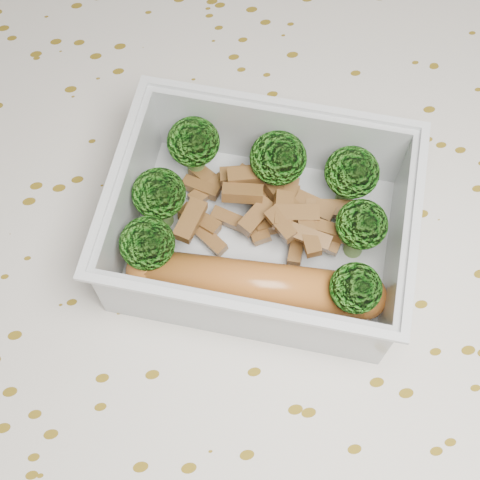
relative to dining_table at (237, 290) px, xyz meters
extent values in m
plane|color=olive|center=(0.00, 0.00, -0.67)|extent=(4.00, 4.00, 0.00)
cube|color=brown|center=(0.00, 0.00, 0.06)|extent=(1.40, 0.90, 0.04)
cube|color=silver|center=(0.00, 0.00, 0.09)|extent=(1.46, 0.96, 0.01)
cube|color=silver|center=(0.02, 0.00, 0.09)|extent=(0.23, 0.21, 0.00)
cube|color=silver|center=(0.04, 0.06, 0.12)|extent=(0.17, 0.08, 0.06)
cube|color=silver|center=(-0.01, -0.07, 0.12)|extent=(0.17, 0.08, 0.06)
cube|color=silver|center=(0.10, -0.04, 0.12)|extent=(0.06, 0.13, 0.06)
cube|color=silver|center=(-0.07, 0.03, 0.12)|extent=(0.06, 0.13, 0.06)
cube|color=silver|center=(0.05, 0.07, 0.16)|extent=(0.18, 0.08, 0.00)
cube|color=silver|center=(-0.01, -0.07, 0.16)|extent=(0.18, 0.08, 0.00)
cube|color=silver|center=(0.10, -0.04, 0.16)|extent=(0.06, 0.13, 0.00)
cube|color=silver|center=(-0.07, 0.04, 0.16)|extent=(0.06, 0.13, 0.00)
cylinder|color=#608C3F|center=(-0.02, 0.06, 0.11)|extent=(0.02, 0.02, 0.03)
ellipsoid|color=#37791D|center=(-0.02, 0.06, 0.13)|extent=(0.04, 0.04, 0.03)
cylinder|color=#608C3F|center=(0.04, 0.04, 0.11)|extent=(0.02, 0.02, 0.02)
ellipsoid|color=#37791D|center=(0.04, 0.04, 0.13)|extent=(0.04, 0.04, 0.03)
cylinder|color=#608C3F|center=(0.08, 0.02, 0.11)|extent=(0.02, 0.02, 0.03)
ellipsoid|color=#37791D|center=(0.08, 0.02, 0.13)|extent=(0.04, 0.04, 0.03)
cylinder|color=#608C3F|center=(-0.05, 0.03, 0.11)|extent=(0.02, 0.02, 0.03)
ellipsoid|color=#37791D|center=(-0.05, 0.03, 0.13)|extent=(0.04, 0.04, 0.03)
cylinder|color=#608C3F|center=(0.08, -0.02, 0.11)|extent=(0.02, 0.02, 0.03)
ellipsoid|color=#37791D|center=(0.08, -0.02, 0.13)|extent=(0.03, 0.03, 0.03)
cylinder|color=#608C3F|center=(-0.06, -0.01, 0.11)|extent=(0.02, 0.02, 0.03)
ellipsoid|color=#37791D|center=(-0.06, -0.01, 0.13)|extent=(0.04, 0.04, 0.03)
cylinder|color=#608C3F|center=(0.06, -0.07, 0.11)|extent=(0.02, 0.02, 0.03)
ellipsoid|color=#37791D|center=(0.06, -0.07, 0.13)|extent=(0.03, 0.03, 0.03)
cube|color=brown|center=(0.04, -0.01, 0.10)|extent=(0.02, 0.03, 0.01)
cube|color=brown|center=(0.05, -0.02, 0.11)|extent=(0.03, 0.03, 0.01)
cube|color=brown|center=(0.01, 0.04, 0.10)|extent=(0.02, 0.02, 0.01)
cube|color=brown|center=(0.01, 0.02, 0.12)|extent=(0.03, 0.02, 0.01)
cube|color=brown|center=(0.04, 0.03, 0.10)|extent=(0.03, 0.02, 0.01)
cube|color=brown|center=(0.06, -0.02, 0.12)|extent=(0.03, 0.02, 0.01)
cube|color=brown|center=(0.01, 0.04, 0.11)|extent=(0.04, 0.02, 0.01)
cube|color=brown|center=(0.02, 0.01, 0.11)|extent=(0.03, 0.03, 0.01)
cube|color=brown|center=(0.00, 0.01, 0.10)|extent=(0.03, 0.03, 0.01)
cube|color=brown|center=(-0.02, 0.02, 0.10)|extent=(0.03, 0.03, 0.01)
cube|color=brown|center=(0.07, 0.00, 0.11)|extent=(0.04, 0.02, 0.01)
cube|color=brown|center=(0.04, 0.02, 0.11)|extent=(0.02, 0.03, 0.01)
cube|color=brown|center=(0.02, 0.04, 0.10)|extent=(0.03, 0.03, 0.01)
cube|color=brown|center=(-0.01, 0.04, 0.10)|extent=(0.03, 0.02, 0.01)
cube|color=brown|center=(0.03, 0.00, 0.12)|extent=(0.02, 0.03, 0.01)
cube|color=brown|center=(0.05, -0.02, 0.12)|extent=(0.03, 0.03, 0.01)
cube|color=brown|center=(0.02, 0.00, 0.10)|extent=(0.02, 0.02, 0.01)
cube|color=brown|center=(0.05, -0.01, 0.12)|extent=(0.01, 0.03, 0.01)
cube|color=brown|center=(-0.02, 0.05, 0.10)|extent=(0.03, 0.02, 0.01)
cube|color=brown|center=(0.03, 0.00, 0.10)|extent=(0.03, 0.01, 0.01)
cube|color=brown|center=(0.03, -0.01, 0.12)|extent=(0.02, 0.03, 0.01)
cube|color=brown|center=(0.02, 0.04, 0.11)|extent=(0.02, 0.02, 0.01)
cube|color=brown|center=(0.03, 0.02, 0.10)|extent=(0.03, 0.03, 0.01)
cube|color=brown|center=(-0.03, 0.01, 0.12)|extent=(0.03, 0.03, 0.01)
cube|color=brown|center=(0.06, 0.01, 0.11)|extent=(0.03, 0.03, 0.01)
cube|color=brown|center=(0.04, 0.00, 0.12)|extent=(0.03, 0.02, 0.01)
cube|color=brown|center=(0.04, 0.02, 0.11)|extent=(0.02, 0.04, 0.01)
cube|color=brown|center=(-0.01, 0.06, 0.10)|extent=(0.02, 0.03, 0.01)
cube|color=brown|center=(0.01, 0.04, 0.12)|extent=(0.03, 0.01, 0.01)
cube|color=brown|center=(-0.02, 0.00, 0.10)|extent=(0.02, 0.03, 0.01)
cylinder|color=#AB5E24|center=(0.00, -0.04, 0.11)|extent=(0.15, 0.08, 0.03)
sphere|color=#AB5E24|center=(0.07, -0.06, 0.11)|extent=(0.03, 0.03, 0.03)
sphere|color=#AB5E24|center=(-0.06, -0.02, 0.11)|extent=(0.03, 0.03, 0.03)
camera|label=1|loc=(-0.04, -0.20, 0.52)|focal=50.00mm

